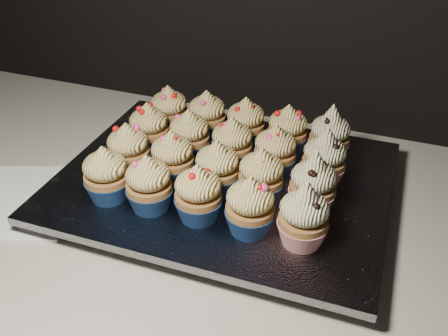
# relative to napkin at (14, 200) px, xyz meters

# --- Properties ---
(worktop) EXTENTS (2.44, 0.64, 0.04)m
(worktop) POSITION_rel_napkin_xyz_m (0.50, 0.09, -0.02)
(worktop) COLOR silver
(worktop) RESTS_ON cabinet
(napkin) EXTENTS (0.23, 0.23, 0.00)m
(napkin) POSITION_rel_napkin_xyz_m (0.00, 0.00, 0.00)
(napkin) COLOR white
(napkin) RESTS_ON worktop
(baking_tray) EXTENTS (0.45, 0.34, 0.02)m
(baking_tray) POSITION_rel_napkin_xyz_m (0.29, 0.12, 0.01)
(baking_tray) COLOR black
(baking_tray) RESTS_ON worktop
(foil_lining) EXTENTS (0.48, 0.38, 0.01)m
(foil_lining) POSITION_rel_napkin_xyz_m (0.29, 0.12, 0.03)
(foil_lining) COLOR silver
(foil_lining) RESTS_ON baking_tray
(cupcake_0) EXTENTS (0.06, 0.06, 0.08)m
(cupcake_0) POSITION_rel_napkin_xyz_m (0.16, 0.02, 0.07)
(cupcake_0) COLOR navy
(cupcake_0) RESTS_ON foil_lining
(cupcake_1) EXTENTS (0.06, 0.06, 0.08)m
(cupcake_1) POSITION_rel_napkin_xyz_m (0.22, 0.02, 0.07)
(cupcake_1) COLOR navy
(cupcake_1) RESTS_ON foil_lining
(cupcake_2) EXTENTS (0.06, 0.06, 0.08)m
(cupcake_2) POSITION_rel_napkin_xyz_m (0.29, 0.02, 0.07)
(cupcake_2) COLOR navy
(cupcake_2) RESTS_ON foil_lining
(cupcake_3) EXTENTS (0.06, 0.06, 0.08)m
(cupcake_3) POSITION_rel_napkin_xyz_m (0.36, 0.02, 0.07)
(cupcake_3) COLOR navy
(cupcake_3) RESTS_ON foil_lining
(cupcake_4) EXTENTS (0.06, 0.06, 0.10)m
(cupcake_4) POSITION_rel_napkin_xyz_m (0.43, 0.02, 0.07)
(cupcake_4) COLOR #B3181B
(cupcake_4) RESTS_ON foil_lining
(cupcake_5) EXTENTS (0.06, 0.06, 0.08)m
(cupcake_5) POSITION_rel_napkin_xyz_m (0.15, 0.09, 0.07)
(cupcake_5) COLOR navy
(cupcake_5) RESTS_ON foil_lining
(cupcake_6) EXTENTS (0.06, 0.06, 0.08)m
(cupcake_6) POSITION_rel_napkin_xyz_m (0.22, 0.09, 0.07)
(cupcake_6) COLOR navy
(cupcake_6) RESTS_ON foil_lining
(cupcake_7) EXTENTS (0.06, 0.06, 0.08)m
(cupcake_7) POSITION_rel_napkin_xyz_m (0.29, 0.09, 0.07)
(cupcake_7) COLOR navy
(cupcake_7) RESTS_ON foil_lining
(cupcake_8) EXTENTS (0.06, 0.06, 0.08)m
(cupcake_8) POSITION_rel_napkin_xyz_m (0.36, 0.09, 0.07)
(cupcake_8) COLOR navy
(cupcake_8) RESTS_ON foil_lining
(cupcake_9) EXTENTS (0.06, 0.06, 0.10)m
(cupcake_9) POSITION_rel_napkin_xyz_m (0.43, 0.09, 0.07)
(cupcake_9) COLOR #B3181B
(cupcake_9) RESTS_ON foil_lining
(cupcake_10) EXTENTS (0.06, 0.06, 0.08)m
(cupcake_10) POSITION_rel_napkin_xyz_m (0.15, 0.16, 0.07)
(cupcake_10) COLOR navy
(cupcake_10) RESTS_ON foil_lining
(cupcake_11) EXTENTS (0.06, 0.06, 0.08)m
(cupcake_11) POSITION_rel_napkin_xyz_m (0.22, 0.16, 0.07)
(cupcake_11) COLOR navy
(cupcake_11) RESTS_ON foil_lining
(cupcake_12) EXTENTS (0.06, 0.06, 0.08)m
(cupcake_12) POSITION_rel_napkin_xyz_m (0.29, 0.16, 0.07)
(cupcake_12) COLOR navy
(cupcake_12) RESTS_ON foil_lining
(cupcake_13) EXTENTS (0.06, 0.06, 0.08)m
(cupcake_13) POSITION_rel_napkin_xyz_m (0.36, 0.16, 0.07)
(cupcake_13) COLOR navy
(cupcake_13) RESTS_ON foil_lining
(cupcake_14) EXTENTS (0.06, 0.06, 0.10)m
(cupcake_14) POSITION_rel_napkin_xyz_m (0.43, 0.16, 0.07)
(cupcake_14) COLOR #B3181B
(cupcake_14) RESTS_ON foil_lining
(cupcake_15) EXTENTS (0.06, 0.06, 0.08)m
(cupcake_15) POSITION_rel_napkin_xyz_m (0.15, 0.22, 0.07)
(cupcake_15) COLOR navy
(cupcake_15) RESTS_ON foil_lining
(cupcake_16) EXTENTS (0.06, 0.06, 0.08)m
(cupcake_16) POSITION_rel_napkin_xyz_m (0.22, 0.23, 0.07)
(cupcake_16) COLOR navy
(cupcake_16) RESTS_ON foil_lining
(cupcake_17) EXTENTS (0.06, 0.06, 0.08)m
(cupcake_17) POSITION_rel_napkin_xyz_m (0.29, 0.23, 0.07)
(cupcake_17) COLOR navy
(cupcake_17) RESTS_ON foil_lining
(cupcake_18) EXTENTS (0.06, 0.06, 0.08)m
(cupcake_18) POSITION_rel_napkin_xyz_m (0.36, 0.23, 0.07)
(cupcake_18) COLOR navy
(cupcake_18) RESTS_ON foil_lining
(cupcake_19) EXTENTS (0.06, 0.06, 0.10)m
(cupcake_19) POSITION_rel_napkin_xyz_m (0.42, 0.23, 0.07)
(cupcake_19) COLOR #B3181B
(cupcake_19) RESTS_ON foil_lining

